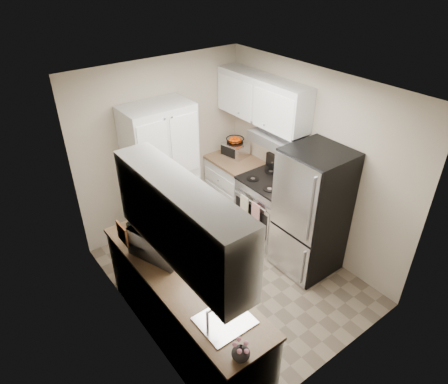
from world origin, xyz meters
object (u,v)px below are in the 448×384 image
at_px(pantry_cabinet, 162,175).
at_px(refrigerator, 312,212).
at_px(wine_bottle, 131,230).
at_px(toaster_oven, 235,149).
at_px(electric_range, 268,207).
at_px(microwave, 161,241).

bearing_deg(pantry_cabinet, refrigerator, -56.54).
distance_m(pantry_cabinet, wine_bottle, 1.36).
bearing_deg(toaster_oven, pantry_cabinet, 167.88).
relative_size(refrigerator, toaster_oven, 4.72).
xyz_separation_m(refrigerator, toaster_oven, (0.13, 1.70, 0.17)).
xyz_separation_m(electric_range, wine_bottle, (-2.11, -0.06, 0.60)).
height_order(pantry_cabinet, electric_range, pantry_cabinet).
bearing_deg(electric_range, pantry_cabinet, 141.78).
relative_size(pantry_cabinet, microwave, 3.43).
xyz_separation_m(electric_range, toaster_oven, (0.10, 0.90, 0.55)).
bearing_deg(toaster_oven, electric_range, -107.11).
bearing_deg(microwave, pantry_cabinet, -50.02).
bearing_deg(refrigerator, electric_range, 87.52).
relative_size(refrigerator, wine_bottle, 5.50).
bearing_deg(electric_range, toaster_oven, 83.91).
bearing_deg(refrigerator, wine_bottle, 160.31).
height_order(microwave, wine_bottle, microwave).
xyz_separation_m(pantry_cabinet, electric_range, (1.17, -0.93, -0.52)).
bearing_deg(wine_bottle, toaster_oven, 23.39).
bearing_deg(wine_bottle, refrigerator, -19.69).
relative_size(microwave, toaster_oven, 1.62).
xyz_separation_m(wine_bottle, toaster_oven, (2.21, 0.96, -0.05)).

